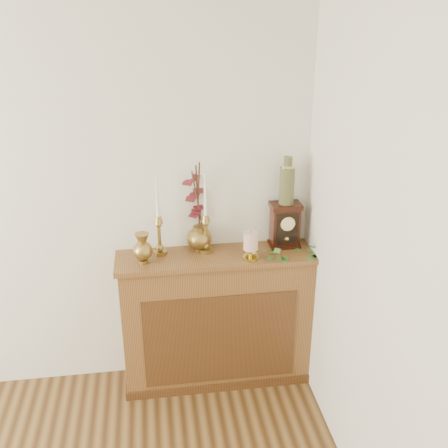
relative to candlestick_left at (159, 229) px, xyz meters
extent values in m
cube|color=brown|center=(0.34, -0.05, -0.65)|extent=(1.20, 0.30, 0.90)
cube|color=#573419|center=(0.34, -0.21, -0.69)|extent=(0.96, 0.01, 0.63)
cube|color=brown|center=(0.34, -0.05, -0.18)|extent=(1.24, 0.34, 0.03)
cube|color=#573419|center=(0.34, -0.05, -1.07)|extent=(1.23, 0.33, 0.06)
cylinder|color=#A38A41|center=(0.00, 0.00, -0.16)|extent=(0.09, 0.09, 0.02)
sphere|color=#A38A41|center=(0.00, 0.00, -0.13)|extent=(0.05, 0.05, 0.05)
cylinder|color=#A38A41|center=(0.00, 0.00, -0.05)|extent=(0.02, 0.02, 0.15)
sphere|color=#A38A41|center=(0.00, 0.00, 0.03)|extent=(0.04, 0.04, 0.04)
cone|color=#A38A41|center=(0.00, 0.00, 0.06)|extent=(0.06, 0.06, 0.04)
cone|color=white|center=(0.00, 0.00, 0.21)|extent=(0.02, 0.02, 0.27)
cylinder|color=#A38A41|center=(0.28, -0.01, -0.16)|extent=(0.08, 0.08, 0.02)
sphere|color=#A38A41|center=(0.28, -0.01, -0.13)|extent=(0.05, 0.05, 0.05)
cylinder|color=#A38A41|center=(0.28, -0.01, -0.05)|extent=(0.02, 0.02, 0.15)
sphere|color=#A38A41|center=(0.28, -0.01, 0.03)|extent=(0.04, 0.04, 0.04)
cone|color=#A38A41|center=(0.28, -0.01, 0.06)|extent=(0.05, 0.05, 0.04)
cone|color=white|center=(0.28, -0.01, 0.20)|extent=(0.02, 0.02, 0.26)
cylinder|color=#A38A41|center=(-0.10, -0.10, -0.16)|extent=(0.06, 0.06, 0.02)
sphere|color=#A38A41|center=(-0.10, -0.10, -0.09)|extent=(0.12, 0.12, 0.12)
cone|color=#A38A41|center=(-0.10, -0.10, -0.01)|extent=(0.09, 0.09, 0.06)
cylinder|color=#A38A41|center=(0.25, 0.04, -0.16)|extent=(0.07, 0.07, 0.01)
ellipsoid|color=#A38A41|center=(0.25, 0.04, -0.09)|extent=(0.16, 0.16, 0.14)
cylinder|color=#A38A41|center=(0.25, 0.04, -0.03)|extent=(0.08, 0.08, 0.03)
cylinder|color=#472819|center=(0.24, 0.04, 0.17)|extent=(0.07, 0.08, 0.38)
cylinder|color=#472819|center=(0.24, 0.05, 0.18)|extent=(0.03, 0.08, 0.41)
cylinder|color=#472819|center=(0.25, 0.05, 0.20)|extent=(0.02, 0.15, 0.43)
cylinder|color=gold|center=(0.55, -0.10, -0.16)|extent=(0.08, 0.08, 0.01)
cylinder|color=gold|center=(0.55, -0.10, -0.14)|extent=(0.02, 0.02, 0.04)
cylinder|color=gold|center=(0.55, -0.10, -0.12)|extent=(0.07, 0.07, 0.01)
cylinder|color=beige|center=(0.55, -0.10, -0.07)|extent=(0.07, 0.07, 0.09)
cylinder|color=#472819|center=(0.55, -0.10, -0.02)|extent=(0.00, 0.00, 0.01)
cylinder|color=gold|center=(0.54, -0.15, -0.16)|extent=(0.10, 0.10, 0.02)
cylinder|color=gold|center=(0.54, -0.15, -0.13)|extent=(0.02, 0.02, 0.04)
cylinder|color=gold|center=(0.54, -0.15, -0.11)|extent=(0.09, 0.09, 0.01)
cylinder|color=beige|center=(0.54, -0.15, -0.05)|extent=(0.09, 0.09, 0.11)
cylinder|color=#472819|center=(0.54, -0.15, 0.01)|extent=(0.00, 0.00, 0.01)
cube|color=#376426|center=(0.73, -0.20, -0.16)|extent=(0.05, 0.05, 0.00)
cube|color=#376426|center=(0.68, -0.20, -0.16)|extent=(0.05, 0.06, 0.00)
cube|color=#376426|center=(0.80, -0.11, -0.16)|extent=(0.05, 0.05, 0.00)
cube|color=#376426|center=(0.83, -0.19, -0.16)|extent=(0.04, 0.04, 0.00)
cube|color=#376426|center=(0.80, -0.14, -0.16)|extent=(0.05, 0.06, 0.00)
cube|color=#376426|center=(0.89, -0.07, -0.16)|extent=(0.04, 0.04, 0.00)
cube|color=#376426|center=(0.63, -0.11, -0.16)|extent=(0.05, 0.06, 0.00)
cube|color=#376426|center=(0.83, -0.08, -0.16)|extent=(0.05, 0.04, 0.00)
cube|color=#376426|center=(0.67, -0.20, -0.16)|extent=(0.05, 0.04, 0.00)
cube|color=#376426|center=(0.96, -0.09, -0.16)|extent=(0.05, 0.05, 0.00)
cube|color=#376426|center=(0.92, -0.17, -0.16)|extent=(0.05, 0.06, 0.00)
cube|color=#376426|center=(0.60, -0.10, -0.16)|extent=(0.05, 0.05, 0.00)
cube|color=#376426|center=(0.70, -0.13, -0.16)|extent=(0.05, 0.04, 0.00)
cube|color=#376426|center=(0.84, -0.16, -0.16)|extent=(0.04, 0.05, 0.00)
cube|color=#376426|center=(0.64, -0.13, -0.12)|extent=(0.03, 0.04, 0.02)
cube|color=#376426|center=(0.69, -0.18, -0.11)|extent=(0.03, 0.04, 0.02)
cube|color=#376426|center=(0.92, -0.14, -0.12)|extent=(0.04, 0.05, 0.02)
cube|color=#34150A|center=(0.79, 0.01, -0.16)|extent=(0.19, 0.14, 0.02)
cube|color=#34150A|center=(0.79, 0.01, -0.03)|extent=(0.17, 0.12, 0.25)
cube|color=#34150A|center=(0.79, 0.01, 0.10)|extent=(0.19, 0.14, 0.03)
cube|color=black|center=(0.79, -0.05, -0.03)|extent=(0.13, 0.01, 0.20)
cylinder|color=yellow|center=(0.79, -0.05, 0.01)|extent=(0.09, 0.01, 0.09)
cylinder|color=silver|center=(0.79, -0.05, 0.01)|extent=(0.07, 0.00, 0.07)
sphere|color=yellow|center=(0.79, -0.05, -0.10)|extent=(0.03, 0.03, 0.03)
cylinder|color=#193327|center=(0.79, 0.01, 0.23)|extent=(0.09, 0.09, 0.23)
cylinder|color=#193327|center=(0.79, 0.01, 0.38)|extent=(0.05, 0.05, 0.08)
cylinder|color=tan|center=(0.79, 0.01, 0.35)|extent=(0.07, 0.07, 0.02)
camera|label=1|loc=(-0.03, -2.92, 1.28)|focal=42.00mm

